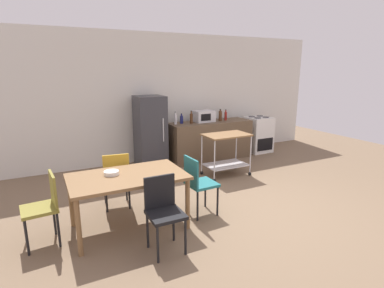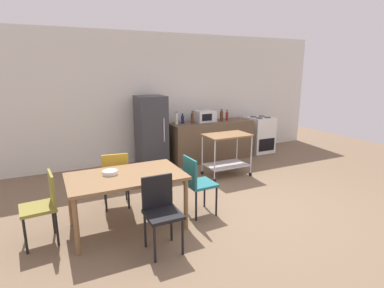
{
  "view_description": "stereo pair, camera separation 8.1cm",
  "coord_description": "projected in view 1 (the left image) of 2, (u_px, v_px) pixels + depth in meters",
  "views": [
    {
      "loc": [
        -2.7,
        -3.54,
        2.11
      ],
      "look_at": [
        -0.29,
        1.2,
        0.8
      ],
      "focal_mm": 28.62,
      "sensor_mm": 36.0,
      "label": 1
    },
    {
      "loc": [
        -2.62,
        -3.57,
        2.11
      ],
      "look_at": [
        -0.29,
        1.2,
        0.8
      ],
      "focal_mm": 28.62,
      "sensor_mm": 36.0,
      "label": 2
    }
  ],
  "objects": [
    {
      "name": "fruit_bowl",
      "position": [
        111.0,
        173.0,
        4.03
      ],
      "size": [
        0.2,
        0.2,
        0.05
      ],
      "primitive_type": "cylinder",
      "color": "white",
      "rests_on": "dining_table"
    },
    {
      "name": "chair_black",
      "position": [
        164.0,
        209.0,
        3.58
      ],
      "size": [
        0.4,
        0.4,
        0.89
      ],
      "rotation": [
        0.0,
        0.0,
        0.0
      ],
      "color": "black",
      "rests_on": "ground_plane"
    },
    {
      "name": "refrigerator",
      "position": [
        150.0,
        132.0,
        6.66
      ],
      "size": [
        0.6,
        0.63,
        1.55
      ],
      "color": "#333338",
      "rests_on": "ground_plane"
    },
    {
      "name": "dining_table",
      "position": [
        128.0,
        181.0,
        4.03
      ],
      "size": [
        1.5,
        0.9,
        0.75
      ],
      "color": "brown",
      "rests_on": "ground_plane"
    },
    {
      "name": "kitchen_cart",
      "position": [
        226.0,
        148.0,
        6.11
      ],
      "size": [
        0.91,
        0.57,
        0.85
      ],
      "color": "brown",
      "rests_on": "ground_plane"
    },
    {
      "name": "bottle_olive_oil",
      "position": [
        220.0,
        116.0,
        7.27
      ],
      "size": [
        0.08,
        0.08,
        0.28
      ],
      "color": "#4C2D19",
      "rests_on": "kitchen_counter"
    },
    {
      "name": "back_wall",
      "position": [
        165.0,
        98.0,
        7.17
      ],
      "size": [
        8.4,
        0.12,
        2.9
      ],
      "primitive_type": "cube",
      "color": "silver",
      "rests_on": "ground_plane"
    },
    {
      "name": "microwave",
      "position": [
        204.0,
        116.0,
        7.15
      ],
      "size": [
        0.46,
        0.35,
        0.26
      ],
      "color": "silver",
      "rests_on": "kitchen_counter"
    },
    {
      "name": "bottle_vinegar",
      "position": [
        226.0,
        116.0,
        7.35
      ],
      "size": [
        0.06,
        0.06,
        0.26
      ],
      "color": "maroon",
      "rests_on": "kitchen_counter"
    },
    {
      "name": "chair_teal",
      "position": [
        198.0,
        181.0,
        4.44
      ],
      "size": [
        0.42,
        0.42,
        0.89
      ],
      "rotation": [
        0.0,
        0.0,
        1.61
      ],
      "color": "#1E666B",
      "rests_on": "ground_plane"
    },
    {
      "name": "chair_mustard",
      "position": [
        116.0,
        176.0,
        4.66
      ],
      "size": [
        0.45,
        0.45,
        0.89
      ],
      "rotation": [
        0.0,
        0.0,
        3.01
      ],
      "color": "gold",
      "rests_on": "ground_plane"
    },
    {
      "name": "bottle_sparkling_water",
      "position": [
        175.0,
        119.0,
        6.81
      ],
      "size": [
        0.06,
        0.06,
        0.28
      ],
      "color": "silver",
      "rests_on": "kitchen_counter"
    },
    {
      "name": "bottle_sesame_oil",
      "position": [
        182.0,
        119.0,
        6.93
      ],
      "size": [
        0.07,
        0.07,
        0.23
      ],
      "color": "navy",
      "rests_on": "kitchen_counter"
    },
    {
      "name": "bottle_hot_sauce",
      "position": [
        191.0,
        118.0,
        6.94
      ],
      "size": [
        0.07,
        0.07,
        0.29
      ],
      "color": "#4C2D19",
      "rests_on": "kitchen_counter"
    },
    {
      "name": "stove_oven",
      "position": [
        258.0,
        134.0,
        7.94
      ],
      "size": [
        0.6,
        0.61,
        0.92
      ],
      "color": "white",
      "rests_on": "ground_plane"
    },
    {
      "name": "kitchen_counter",
      "position": [
        210.0,
        140.0,
        7.29
      ],
      "size": [
        2.0,
        0.64,
        0.9
      ],
      "primitive_type": "cube",
      "color": "brown",
      "rests_on": "ground_plane"
    },
    {
      "name": "chair_olive",
      "position": [
        44.0,
        204.0,
        3.69
      ],
      "size": [
        0.43,
        0.43,
        0.89
      ],
      "rotation": [
        0.0,
        0.0,
        -1.49
      ],
      "color": "olive",
      "rests_on": "ground_plane"
    },
    {
      "name": "ground_plane",
      "position": [
        244.0,
        208.0,
        4.75
      ],
      "size": [
        12.0,
        12.0,
        0.0
      ],
      "primitive_type": "plane",
      "color": "brown"
    }
  ]
}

